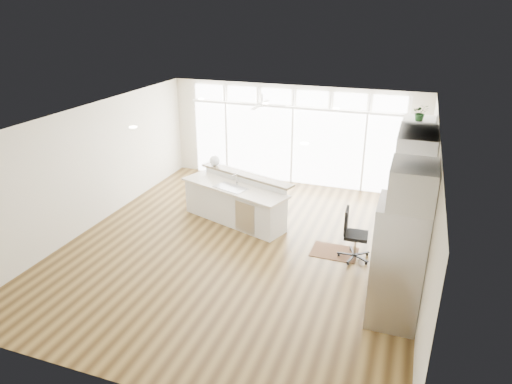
% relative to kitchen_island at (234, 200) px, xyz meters
% --- Properties ---
extents(floor, '(7.00, 8.00, 0.02)m').
position_rel_kitchen_island_xyz_m(floor, '(0.57, -1.05, -0.53)').
color(floor, '#412D14').
rests_on(floor, ground).
extents(ceiling, '(7.00, 8.00, 0.02)m').
position_rel_kitchen_island_xyz_m(ceiling, '(0.57, -1.05, 2.18)').
color(ceiling, white).
rests_on(ceiling, wall_back).
extents(wall_back, '(7.00, 0.04, 2.70)m').
position_rel_kitchen_island_xyz_m(wall_back, '(0.57, 2.95, 0.83)').
color(wall_back, beige).
rests_on(wall_back, floor).
extents(wall_front, '(7.00, 0.04, 2.70)m').
position_rel_kitchen_island_xyz_m(wall_front, '(0.57, -5.05, 0.83)').
color(wall_front, beige).
rests_on(wall_front, floor).
extents(wall_left, '(0.04, 8.00, 2.70)m').
position_rel_kitchen_island_xyz_m(wall_left, '(-2.93, -1.05, 0.83)').
color(wall_left, beige).
rests_on(wall_left, floor).
extents(wall_right, '(0.04, 8.00, 2.70)m').
position_rel_kitchen_island_xyz_m(wall_right, '(4.07, -1.05, 0.83)').
color(wall_right, beige).
rests_on(wall_right, floor).
extents(glass_wall, '(5.80, 0.06, 2.08)m').
position_rel_kitchen_island_xyz_m(glass_wall, '(0.57, 2.89, 0.53)').
color(glass_wall, white).
rests_on(glass_wall, wall_back).
extents(transom_row, '(5.90, 0.06, 0.40)m').
position_rel_kitchen_island_xyz_m(transom_row, '(0.57, 2.89, 1.86)').
color(transom_row, white).
rests_on(transom_row, wall_back).
extents(desk_window, '(0.04, 0.85, 0.85)m').
position_rel_kitchen_island_xyz_m(desk_window, '(4.03, -0.75, 1.03)').
color(desk_window, silver).
rests_on(desk_window, wall_right).
extents(ceiling_fan, '(1.16, 1.16, 0.32)m').
position_rel_kitchen_island_xyz_m(ceiling_fan, '(0.07, 1.75, 1.96)').
color(ceiling_fan, white).
rests_on(ceiling_fan, ceiling).
extents(recessed_lights, '(3.40, 3.00, 0.02)m').
position_rel_kitchen_island_xyz_m(recessed_lights, '(0.57, -0.85, 2.16)').
color(recessed_lights, beige).
rests_on(recessed_lights, ceiling).
extents(oven_cabinet, '(0.64, 1.20, 2.50)m').
position_rel_kitchen_island_xyz_m(oven_cabinet, '(3.74, 0.75, 0.73)').
color(oven_cabinet, silver).
rests_on(oven_cabinet, floor).
extents(desk_nook, '(0.72, 1.30, 0.76)m').
position_rel_kitchen_island_xyz_m(desk_nook, '(3.70, -0.75, -0.14)').
color(desk_nook, silver).
rests_on(desk_nook, floor).
extents(upper_cabinets, '(0.64, 1.30, 0.64)m').
position_rel_kitchen_island_xyz_m(upper_cabinets, '(3.74, -0.75, 1.83)').
color(upper_cabinets, silver).
rests_on(upper_cabinets, wall_right).
extents(refrigerator, '(0.76, 0.90, 2.00)m').
position_rel_kitchen_island_xyz_m(refrigerator, '(3.68, -2.40, 0.48)').
color(refrigerator, '#B6B7BC').
rests_on(refrigerator, floor).
extents(fridge_cabinet, '(0.64, 0.90, 0.60)m').
position_rel_kitchen_island_xyz_m(fridge_cabinet, '(3.74, -2.40, 1.78)').
color(fridge_cabinet, silver).
rests_on(fridge_cabinet, wall_right).
extents(framed_photos, '(0.06, 0.22, 0.80)m').
position_rel_kitchen_island_xyz_m(framed_photos, '(4.03, -0.13, 0.88)').
color(framed_photos, black).
rests_on(framed_photos, wall_right).
extents(kitchen_island, '(2.82, 1.81, 1.05)m').
position_rel_kitchen_island_xyz_m(kitchen_island, '(0.00, 0.00, 0.00)').
color(kitchen_island, silver).
rests_on(kitchen_island, floor).
extents(rug, '(0.92, 0.67, 0.01)m').
position_rel_kitchen_island_xyz_m(rug, '(2.45, -0.65, -0.52)').
color(rug, '#331C10').
rests_on(rug, floor).
extents(office_chair, '(0.57, 0.53, 1.04)m').
position_rel_kitchen_island_xyz_m(office_chair, '(2.86, -0.76, -0.00)').
color(office_chair, black).
rests_on(office_chair, floor).
extents(fishbowl, '(0.32, 0.32, 0.25)m').
position_rel_kitchen_island_xyz_m(fishbowl, '(-0.77, 0.69, 0.65)').
color(fishbowl, white).
rests_on(fishbowl, kitchen_island).
extents(monitor, '(0.09, 0.51, 0.43)m').
position_rel_kitchen_island_xyz_m(monitor, '(3.62, -0.75, 0.45)').
color(monitor, black).
rests_on(monitor, desk_nook).
extents(keyboard, '(0.15, 0.31, 0.01)m').
position_rel_kitchen_island_xyz_m(keyboard, '(3.45, -0.75, 0.24)').
color(keyboard, silver).
rests_on(keyboard, desk_nook).
extents(potted_plant, '(0.34, 0.37, 0.26)m').
position_rel_kitchen_island_xyz_m(potted_plant, '(3.74, 0.75, 2.11)').
color(potted_plant, '#245223').
rests_on(potted_plant, oven_cabinet).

